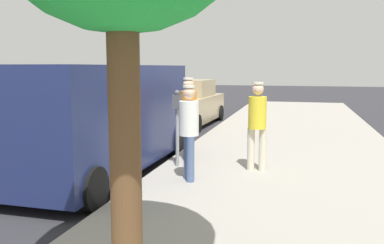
{
  "coord_description": "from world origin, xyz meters",
  "views": [
    {
      "loc": [
        3.67,
        -8.02,
        2.12
      ],
      "look_at": [
        1.65,
        -0.29,
        1.05
      ],
      "focal_mm": 38.71,
      "sensor_mm": 36.0,
      "label": 1
    }
  ],
  "objects": [
    {
      "name": "ground_plane",
      "position": [
        0.0,
        0.0,
        0.0
      ],
      "size": [
        80.0,
        80.0,
        0.0
      ],
      "primitive_type": "plane",
      "color": "#2D2D33"
    },
    {
      "name": "sidewalk_slab",
      "position": [
        3.5,
        0.0,
        0.07
      ],
      "size": [
        5.0,
        32.0,
        0.15
      ],
      "primitive_type": "cube",
      "color": "#9E998E",
      "rests_on": "ground"
    },
    {
      "name": "parking_meter_near",
      "position": [
        1.35,
        -0.29,
        1.18
      ],
      "size": [
        0.14,
        0.18,
        1.52
      ],
      "color": "gray",
      "rests_on": "sidewalk_slab"
    },
    {
      "name": "pedestrian_in_orange",
      "position": [
        1.4,
        0.37,
        1.15
      ],
      "size": [
        0.34,
        0.36,
        1.74
      ],
      "color": "#383D47",
      "rests_on": "sidewalk_slab"
    },
    {
      "name": "pedestrian_in_white",
      "position": [
        1.84,
        -1.22,
        1.09
      ],
      "size": [
        0.34,
        0.34,
        1.65
      ],
      "color": "#4C608C",
      "rests_on": "sidewalk_slab"
    },
    {
      "name": "pedestrian_in_yellow",
      "position": [
        2.91,
        -0.21,
        1.11
      ],
      "size": [
        0.36,
        0.34,
        1.68
      ],
      "color": "beige",
      "rests_on": "sidewalk_slab"
    },
    {
      "name": "parked_van",
      "position": [
        -0.15,
        -0.66,
        1.15
      ],
      "size": [
        2.2,
        5.23,
        2.15
      ],
      "color": "navy",
      "rests_on": "ground"
    },
    {
      "name": "parked_sedan_ahead",
      "position": [
        -0.33,
        6.53,
        0.75
      ],
      "size": [
        2.09,
        4.47,
        1.65
      ],
      "color": "tan",
      "rests_on": "ground"
    }
  ]
}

